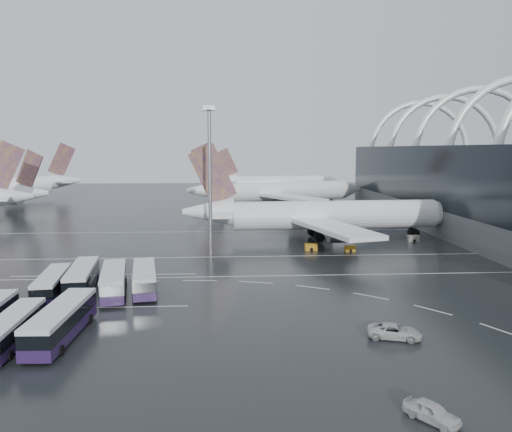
{
  "coord_description": "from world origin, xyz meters",
  "views": [
    {
      "loc": [
        -5.21,
        -75.88,
        19.21
      ],
      "look_at": [
        0.27,
        14.73,
        7.0
      ],
      "focal_mm": 35.0,
      "sensor_mm": 36.0,
      "label": 1
    }
  ],
  "objects": [
    {
      "name": "bus_row_near_b",
      "position": [
        -24.97,
        -8.12,
        1.81
      ],
      "size": [
        4.68,
        13.66,
        3.3
      ],
      "rotation": [
        0.0,
        0.0,
        1.7
      ],
      "color": "#24133E",
      "rests_on": "ground"
    },
    {
      "name": "lane_marking_near",
      "position": [
        0.0,
        -2.0,
        0.01
      ],
      "size": [
        120.0,
        0.25,
        0.01
      ],
      "primitive_type": "cube",
      "color": "silver",
      "rests_on": "ground"
    },
    {
      "name": "bus_row_near_c",
      "position": [
        -20.31,
        -10.09,
        1.81
      ],
      "size": [
        5.32,
        13.69,
        3.29
      ],
      "rotation": [
        0.0,
        0.0,
        1.75
      ],
      "color": "#24133E",
      "rests_on": "ground"
    },
    {
      "name": "van_curve_a",
      "position": [
        11.87,
        -27.99,
        0.75
      ],
      "size": [
        5.88,
        3.91,
        1.5
      ],
      "primitive_type": "imported",
      "rotation": [
        0.0,
        0.0,
        1.28
      ],
      "color": "silver",
      "rests_on": "ground"
    },
    {
      "name": "gse_cart_belly_d",
      "position": [
        33.8,
        24.58,
        0.65
      ],
      "size": [
        2.39,
        1.41,
        1.3
      ],
      "primitive_type": "cube",
      "color": "slate",
      "rests_on": "ground"
    },
    {
      "name": "ground",
      "position": [
        0.0,
        0.0,
        0.0
      ],
      "size": [
        420.0,
        420.0,
        0.0
      ],
      "primitive_type": "plane",
      "color": "black",
      "rests_on": "ground"
    },
    {
      "name": "lane_marking_mid",
      "position": [
        0.0,
        12.0,
        0.01
      ],
      "size": [
        120.0,
        0.25,
        0.01
      ],
      "primitive_type": "cube",
      "color": "silver",
      "rests_on": "ground"
    },
    {
      "name": "jet_remote_far",
      "position": [
        -84.84,
        116.7,
        5.64
      ],
      "size": [
        47.62,
        38.92,
        21.85
      ],
      "rotation": [
        0.0,
        0.0,
        3.6
      ],
      "color": "white",
      "rests_on": "ground"
    },
    {
      "name": "floodlight_mast",
      "position": [
        -8.07,
        13.93,
        16.84
      ],
      "size": [
        2.05,
        2.05,
        26.76
      ],
      "color": "gray",
      "rests_on": "ground"
    },
    {
      "name": "airliner_gate_c",
      "position": [
        15.79,
        134.48,
        4.95
      ],
      "size": [
        55.32,
        51.24,
        19.78
      ],
      "rotation": [
        0.0,
        0.0,
        0.01
      ],
      "color": "white",
      "rests_on": "ground"
    },
    {
      "name": "bus_row_near_d",
      "position": [
        -16.44,
        -8.78,
        1.76
      ],
      "size": [
        4.97,
        13.29,
        3.2
      ],
      "rotation": [
        0.0,
        0.0,
        1.73
      ],
      "color": "#24133E",
      "rests_on": "ground"
    },
    {
      "name": "bus_bay_line_south",
      "position": [
        -24.0,
        -16.0,
        0.01
      ],
      "size": [
        28.0,
        0.25,
        0.01
      ],
      "primitive_type": "cube",
      "color": "silver",
      "rests_on": "ground"
    },
    {
      "name": "gse_cart_belly_c",
      "position": [
        10.96,
        17.0,
        0.63
      ],
      "size": [
        2.31,
        1.36,
        1.26
      ],
      "primitive_type": "cube",
      "color": "#BA8018",
      "rests_on": "ground"
    },
    {
      "name": "gse_cart_belly_b",
      "position": [
        23.95,
        31.01,
        0.52
      ],
      "size": [
        1.91,
        1.13,
        1.04
      ],
      "primitive_type": "cube",
      "color": "slate",
      "rests_on": "ground"
    },
    {
      "name": "airliner_main",
      "position": [
        14.91,
        28.03,
        5.14
      ],
      "size": [
        60.54,
        53.07,
        20.51
      ],
      "rotation": [
        0.0,
        0.0,
        0.05
      ],
      "color": "white",
      "rests_on": "ground"
    },
    {
      "name": "bus_row_far_c",
      "position": [
        -22.06,
        -25.97,
        1.86
      ],
      "size": [
        3.68,
        13.82,
        3.38
      ],
      "rotation": [
        0.0,
        0.0,
        1.53
      ],
      "color": "#24133E",
      "rests_on": "ground"
    },
    {
      "name": "bus_row_near_a",
      "position": [
        -28.06,
        -10.81,
        1.68
      ],
      "size": [
        4.22,
        12.63,
        3.05
      ],
      "rotation": [
        0.0,
        0.0,
        1.69
      ],
      "color": "#24133E",
      "rests_on": "ground"
    },
    {
      "name": "airliner_gate_b",
      "position": [
        11.11,
        85.12,
        5.31
      ],
      "size": [
        60.02,
        53.25,
        21.22
      ],
      "rotation": [
        0.0,
        0.0,
        0.3
      ],
      "color": "white",
      "rests_on": "ground"
    },
    {
      "name": "bus_bay_line_north",
      "position": [
        -24.0,
        0.0,
        0.01
      ],
      "size": [
        28.0,
        0.25,
        0.01
      ],
      "primitive_type": "cube",
      "color": "silver",
      "rests_on": "ground"
    },
    {
      "name": "van_curve_b",
      "position": [
        9.26,
        -43.48,
        0.7
      ],
      "size": [
        3.77,
        4.29,
        1.4
      ],
      "primitive_type": "imported",
      "rotation": [
        0.0,
        0.0,
        0.64
      ],
      "color": "silver",
      "rests_on": "ground"
    },
    {
      "name": "lane_marking_far",
      "position": [
        0.0,
        40.0,
        0.01
      ],
      "size": [
        120.0,
        0.25,
        0.01
      ],
      "primitive_type": "cube",
      "color": "silver",
      "rests_on": "ground"
    },
    {
      "name": "bus_row_far_b",
      "position": [
        -26.43,
        -27.3,
        1.63
      ],
      "size": [
        3.06,
        12.11,
        2.97
      ],
      "rotation": [
        0.0,
        0.0,
        1.59
      ],
      "color": "#24133E",
      "rests_on": "ground"
    },
    {
      "name": "gse_cart_belly_a",
      "position": [
        18.18,
        15.56,
        0.53
      ],
      "size": [
        1.93,
        1.14,
        1.05
      ],
      "primitive_type": "cube",
      "color": "#BA8018",
      "rests_on": "ground"
    }
  ]
}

